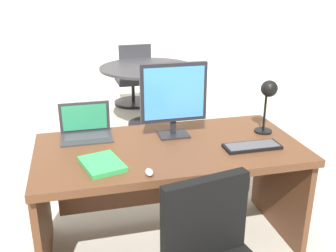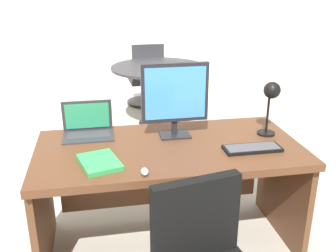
% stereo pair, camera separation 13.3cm
% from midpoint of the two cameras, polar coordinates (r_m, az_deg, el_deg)
% --- Properties ---
extents(ground, '(12.00, 12.00, 0.00)m').
position_cam_midpoint_polar(ground, '(4.11, -2.80, -4.12)').
color(ground, '#B7B2A3').
extents(back_wall, '(10.00, 0.10, 2.80)m').
position_cam_midpoint_polar(back_wall, '(6.23, -6.37, 17.66)').
color(back_wall, silver).
rests_on(back_wall, ground).
extents(desk, '(1.67, 0.84, 0.74)m').
position_cam_midpoint_polar(desk, '(2.57, 1.49, -6.51)').
color(desk, '#56331E').
rests_on(desk, ground).
extents(monitor, '(0.44, 0.16, 0.49)m').
position_cam_midpoint_polar(monitor, '(2.52, 2.54, 4.50)').
color(monitor, black).
rests_on(monitor, desk).
extents(laptop, '(0.33, 0.23, 0.23)m').
position_cam_midpoint_polar(laptop, '(2.66, -10.32, 0.23)').
color(laptop, '#2D2D33').
rests_on(laptop, desk).
extents(keyboard, '(0.36, 0.14, 0.02)m').
position_cam_midpoint_polar(keyboard, '(2.46, 13.81, -3.23)').
color(keyboard, black).
rests_on(keyboard, desk).
extents(mouse, '(0.04, 0.07, 0.03)m').
position_cam_midpoint_polar(mouse, '(2.10, -1.63, -6.74)').
color(mouse, '#B7BABF').
rests_on(mouse, desk).
extents(desk_lamp, '(0.12, 0.14, 0.37)m').
position_cam_midpoint_polar(desk_lamp, '(2.63, 16.32, 4.08)').
color(desk_lamp, black).
rests_on(desk_lamp, desk).
extents(book, '(0.27, 0.32, 0.03)m').
position_cam_midpoint_polar(book, '(2.23, -8.36, -5.32)').
color(book, green).
rests_on(book, desk).
extents(meeting_table, '(1.15, 1.15, 0.75)m').
position_cam_midpoint_polar(meeting_table, '(4.72, -0.52, 6.58)').
color(meeting_table, black).
rests_on(meeting_table, ground).
extents(meeting_chair_near, '(0.56, 0.56, 0.90)m').
position_cam_midpoint_polar(meeting_chair_near, '(5.62, -2.49, 6.56)').
color(meeting_chair_near, black).
rests_on(meeting_chair_near, ground).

